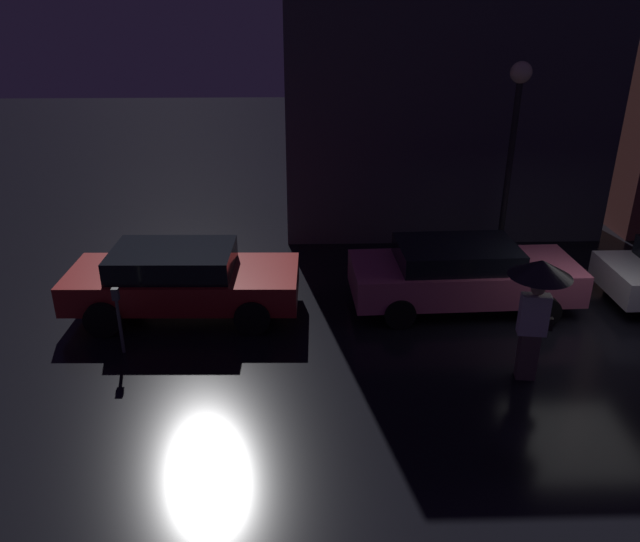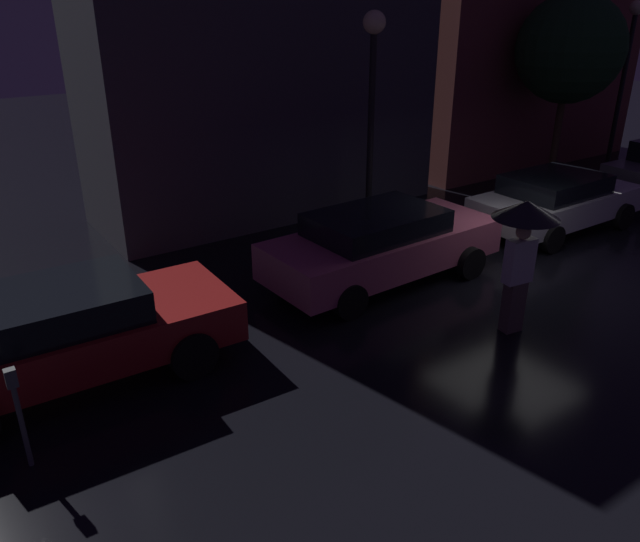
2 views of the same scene
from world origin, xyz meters
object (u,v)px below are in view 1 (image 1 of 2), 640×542
Objects in this scene: parked_car_red at (182,279)px; pedestrian_with_umbrella at (538,290)px; parked_car_pink at (462,274)px; street_lamp_near at (515,121)px; parking_meter at (118,314)px.

parked_car_red is 2.12× the size of pedestrian_with_umbrella.
parked_car_pink is (5.74, 0.14, -0.02)m from parked_car_red.
pedestrian_with_umbrella is (6.25, -2.55, 0.91)m from parked_car_red.
street_lamp_near is at bearing 54.58° from parked_car_pink.
parked_car_pink is at bearing 108.54° from pedestrian_with_umbrella.
parked_car_red is 8.05m from street_lamp_near.
parked_car_pink is at bearing 14.27° from parking_meter.
parking_meter is (-7.11, 1.02, -0.87)m from pedestrian_with_umbrella.
parked_car_pink reaches higher than parking_meter.
street_lamp_near is at bearing 25.92° from parking_meter.
street_lamp_near reaches higher than parked_car_pink.
parked_car_pink is 2.90m from pedestrian_with_umbrella.
parking_meter is (-6.60, -1.68, 0.06)m from parked_car_pink.
parked_car_red is at bearing 165.63° from pedestrian_with_umbrella.
parking_meter is (-0.86, -1.54, 0.04)m from parked_car_red.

